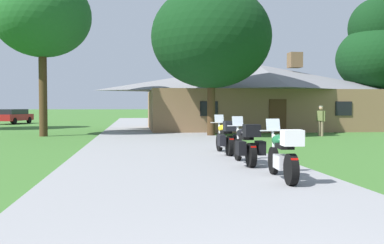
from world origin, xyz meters
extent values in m
plane|color=#386628|center=(0.00, 20.00, 0.00)|extent=(500.00, 500.00, 0.00)
cube|color=gray|center=(0.00, 18.00, 0.03)|extent=(6.40, 80.00, 0.06)
cylinder|color=black|center=(2.00, 7.64, 0.38)|extent=(0.16, 0.65, 0.64)
cylinder|color=black|center=(1.89, 6.20, 0.38)|extent=(0.20, 0.65, 0.64)
cube|color=silver|center=(1.94, 6.90, 0.44)|extent=(0.30, 0.58, 0.30)
ellipsoid|color=#195B33|center=(1.96, 7.16, 0.89)|extent=(0.34, 0.54, 0.26)
cube|color=black|center=(1.93, 6.70, 0.80)|extent=(0.32, 0.54, 0.10)
cylinder|color=silver|center=(2.00, 7.60, 1.08)|extent=(0.66, 0.08, 0.03)
cylinder|color=silver|center=(2.00, 7.64, 0.74)|extent=(0.08, 0.24, 0.73)
cube|color=#B2BCC6|center=(2.00, 7.70, 1.22)|extent=(0.33, 0.13, 0.27)
sphere|color=silver|center=(2.00, 7.60, 0.94)|extent=(0.11, 0.11, 0.11)
cube|color=silver|center=(1.89, 6.15, 1.02)|extent=(0.43, 0.39, 0.32)
cube|color=red|center=(1.87, 5.98, 0.60)|extent=(0.14, 0.04, 0.06)
cylinder|color=silver|center=(2.05, 6.51, 0.28)|extent=(0.11, 0.55, 0.07)
cylinder|color=black|center=(1.78, 10.23, 0.38)|extent=(0.11, 0.64, 0.64)
cylinder|color=black|center=(1.78, 8.79, 0.38)|extent=(0.16, 0.64, 0.64)
cube|color=silver|center=(1.78, 9.49, 0.44)|extent=(0.26, 0.56, 0.30)
ellipsoid|color=black|center=(1.78, 9.75, 0.89)|extent=(0.30, 0.52, 0.26)
cube|color=black|center=(1.78, 9.29, 0.80)|extent=(0.28, 0.52, 0.10)
cylinder|color=silver|center=(1.78, 10.19, 1.08)|extent=(0.66, 0.03, 0.03)
cylinder|color=silver|center=(1.78, 10.23, 0.74)|extent=(0.06, 0.24, 0.73)
cube|color=#B2BCC6|center=(1.78, 10.29, 1.22)|extent=(0.32, 0.11, 0.27)
sphere|color=silver|center=(1.78, 10.19, 0.94)|extent=(0.11, 0.11, 0.11)
cube|color=black|center=(1.78, 8.74, 1.02)|extent=(0.40, 0.36, 0.32)
cube|color=red|center=(1.78, 8.57, 0.60)|extent=(0.14, 0.03, 0.06)
cylinder|color=silver|center=(1.92, 9.11, 0.28)|extent=(0.07, 0.55, 0.07)
cube|color=black|center=(1.52, 8.84, 0.56)|extent=(0.20, 0.40, 0.36)
cube|color=black|center=(2.04, 8.84, 0.56)|extent=(0.20, 0.40, 0.36)
cylinder|color=black|center=(1.76, 12.86, 0.38)|extent=(0.13, 0.64, 0.64)
cylinder|color=black|center=(1.81, 11.42, 0.38)|extent=(0.18, 0.64, 0.64)
cube|color=silver|center=(1.78, 12.12, 0.44)|extent=(0.28, 0.57, 0.30)
ellipsoid|color=gold|center=(1.77, 12.38, 0.89)|extent=(0.32, 0.53, 0.26)
cube|color=black|center=(1.79, 11.92, 0.80)|extent=(0.30, 0.53, 0.10)
cylinder|color=silver|center=(1.76, 12.82, 1.08)|extent=(0.66, 0.05, 0.03)
cylinder|color=silver|center=(1.76, 12.86, 0.74)|extent=(0.07, 0.24, 0.73)
cube|color=#B2BCC6|center=(1.76, 12.92, 1.22)|extent=(0.32, 0.12, 0.27)
sphere|color=silver|center=(1.76, 12.82, 0.94)|extent=(0.11, 0.11, 0.11)
cube|color=black|center=(1.81, 11.37, 1.02)|extent=(0.41, 0.37, 0.32)
cube|color=red|center=(1.82, 11.20, 0.60)|extent=(0.14, 0.03, 0.06)
cylinder|color=silver|center=(1.94, 11.74, 0.28)|extent=(0.09, 0.55, 0.07)
cube|color=black|center=(1.55, 11.46, 0.56)|extent=(0.21, 0.41, 0.36)
cube|color=black|center=(2.07, 11.48, 0.56)|extent=(0.21, 0.41, 0.36)
cube|color=brown|center=(7.63, 28.14, 1.38)|extent=(15.53, 8.80, 2.76)
pyramid|color=slate|center=(7.63, 28.14, 3.72)|extent=(16.46, 9.33, 1.92)
cube|color=brown|center=(10.42, 28.14, 5.03)|extent=(0.90, 0.90, 1.10)
cube|color=#472D19|center=(7.63, 23.71, 1.05)|extent=(1.10, 0.08, 2.10)
cube|color=black|center=(3.28, 23.71, 1.52)|extent=(1.10, 0.06, 0.90)
cube|color=black|center=(11.97, 23.71, 1.52)|extent=(1.10, 0.06, 0.90)
cylinder|color=#75664C|center=(9.05, 20.43, 0.43)|extent=(0.14, 0.14, 0.86)
cylinder|color=#75664C|center=(8.96, 20.59, 0.43)|extent=(0.14, 0.14, 0.86)
cube|color=#5B6638|center=(9.01, 20.51, 1.14)|extent=(0.37, 0.42, 0.56)
cylinder|color=#5B6638|center=(9.13, 20.31, 1.12)|extent=(0.09, 0.09, 0.58)
cylinder|color=#5B6638|center=(8.89, 20.71, 1.12)|extent=(0.09, 0.09, 0.58)
sphere|color=tan|center=(9.01, 20.51, 1.56)|extent=(0.21, 0.21, 0.21)
cylinder|color=#B2AD99|center=(9.01, 20.51, 1.66)|extent=(0.22, 0.22, 0.05)
cylinder|color=#422D19|center=(-6.21, 22.52, 2.58)|extent=(0.44, 0.44, 5.16)
ellipsoid|color=#1E5623|center=(-6.21, 22.52, 6.62)|extent=(5.32, 5.32, 4.52)
cylinder|color=#422D19|center=(16.97, 28.54, 1.85)|extent=(0.44, 0.44, 3.69)
ellipsoid|color=#0F3314|center=(16.97, 28.54, 5.30)|extent=(5.84, 5.84, 4.96)
ellipsoid|color=black|center=(16.97, 28.54, 7.63)|extent=(4.09, 4.09, 4.38)
cylinder|color=#422D19|center=(2.97, 21.24, 1.82)|extent=(0.44, 0.44, 3.64)
ellipsoid|color=#0F3314|center=(2.97, 21.24, 5.45)|extent=(6.58, 6.58, 5.59)
cube|color=maroon|center=(-12.66, 40.70, 0.62)|extent=(2.84, 4.90, 0.60)
cube|color=black|center=(-12.70, 40.50, 1.16)|extent=(2.31, 3.50, 0.48)
cylinder|color=black|center=(-13.15, 42.28, 0.32)|extent=(0.36, 0.67, 0.64)
cylinder|color=black|center=(-11.51, 41.89, 0.32)|extent=(0.36, 0.67, 0.64)
cylinder|color=black|center=(-12.16, 39.12, 0.32)|extent=(0.36, 0.67, 0.64)
camera|label=1|loc=(-1.23, -2.01, 1.64)|focal=40.13mm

